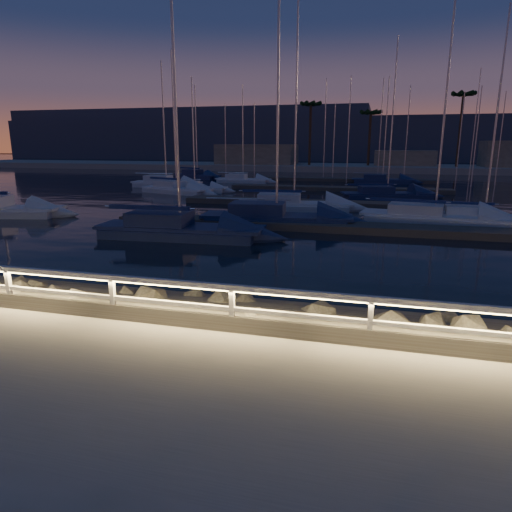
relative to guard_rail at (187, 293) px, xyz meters
The scene contains 22 objects.
ground 0.78m from the guard_rail, ahead, with size 400.00×400.00×0.00m, color #AAA39A.
harbor_water 31.27m from the guard_rail, 89.87° to the left, with size 400.00×440.00×0.60m.
guard_rail is the anchor object (origin of this frame).
riprap 1.28m from the guard_rail, 75.33° to the left, with size 42.46×1.62×1.10m.
floating_docks 32.52m from the guard_rail, 89.88° to the left, with size 22.00×36.00×0.40m.
far_shore 74.05m from the guard_rail, 90.04° to the left, with size 160.00×14.00×5.20m.
palm_left 73.04m from the guard_rail, 96.29° to the left, with size 3.00×3.00×11.20m.
palm_center 73.47m from the guard_rail, 88.38° to the left, with size 3.00×3.00×9.70m.
palm_right 74.48m from the guard_rail, 77.42° to the left, with size 3.00×3.00×12.20m.
distant_hills 135.56m from the guard_rail, 99.37° to the left, with size 230.00×37.50×18.00m.
sailboat_b 13.35m from the guard_rail, 115.86° to the left, with size 8.67×3.09×14.52m.
sailboat_c 22.93m from the guard_rail, 63.79° to the left, with size 7.29×2.63×12.14m.
sailboat_e 35.68m from the guard_rail, 112.41° to the left, with size 6.47×2.56×10.80m.
sailboat_f 16.85m from the guard_rail, 96.28° to the left, with size 8.94×3.50×14.86m.
sailboat_g 23.27m from the guard_rail, 94.84° to the left, with size 8.55×3.56×14.10m.
sailboat_h 21.14m from the guard_rail, 70.08° to the left, with size 8.85×3.84×14.50m.
sailboat_i 41.56m from the guard_rail, 116.71° to the left, with size 7.73×2.47×13.14m.
sailboat_j 34.96m from the guard_rail, 115.25° to the left, with size 7.90×4.48×13.01m.
sailboat_k 48.69m from the guard_rail, 84.95° to the left, with size 7.30×2.40×12.25m.
sailboat_l 32.73m from the guard_rail, 81.85° to the left, with size 8.12×4.42×13.23m.
sailboat_m 53.69m from the guard_rail, 112.01° to the left, with size 7.36×4.59×12.26m.
sailboat_n 46.46m from the guard_rail, 105.19° to the left, with size 6.77×2.26×11.41m.
Camera 1 is at (3.99, -9.12, 4.09)m, focal length 32.00 mm.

